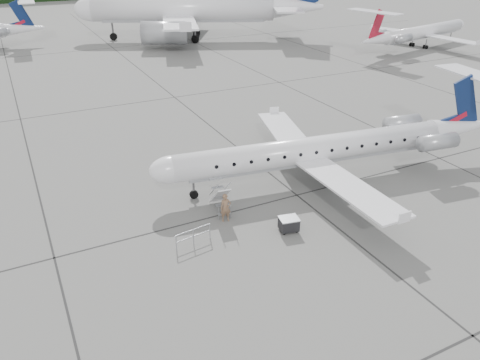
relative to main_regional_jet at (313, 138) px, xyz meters
name	(u,v)px	position (x,y,z in m)	size (l,w,h in m)	color
ground	(361,201)	(1.28, -4.12, -3.31)	(320.00, 320.00, 0.00)	slate
main_regional_jet	(313,138)	(0.00, 0.00, 0.00)	(25.78, 18.56, 6.61)	white
airstair	(220,197)	(-7.68, -1.03, -2.27)	(0.85, 2.26, 2.07)	white
passenger	(226,208)	(-7.86, -2.30, -2.38)	(0.67, 0.44, 1.85)	brown
safety_railing	(193,237)	(-10.59, -3.78, -2.81)	(2.20, 0.08, 1.00)	#989BA0
baggage_cart	(289,224)	(-4.97, -5.02, -2.83)	(1.09, 0.88, 0.95)	black
bg_regional_right	(425,25)	(43.02, 31.19, 0.07)	(25.74, 18.53, 6.75)	white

